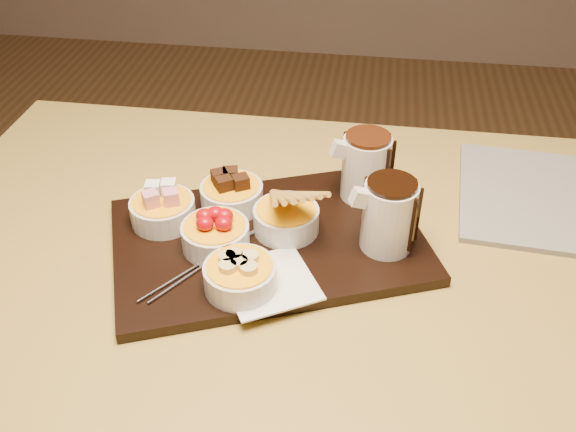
# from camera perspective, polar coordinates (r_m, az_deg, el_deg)

# --- Properties ---
(dining_table) EXTENTS (1.20, 0.80, 0.75)m
(dining_table) POSITION_cam_1_polar(r_m,az_deg,el_deg) (1.05, -0.00, -6.86)
(dining_table) COLOR #A0863B
(dining_table) RESTS_ON ground
(serving_board) EXTENTS (0.54, 0.45, 0.02)m
(serving_board) POSITION_cam_1_polar(r_m,az_deg,el_deg) (0.98, -1.74, -2.23)
(serving_board) COLOR black
(serving_board) RESTS_ON dining_table
(napkin) EXTENTS (0.16, 0.16, 0.00)m
(napkin) POSITION_cam_1_polar(r_m,az_deg,el_deg) (0.89, -1.68, -5.87)
(napkin) COLOR white
(napkin) RESTS_ON serving_board
(bowl_marshmallows) EXTENTS (0.10, 0.10, 0.04)m
(bowl_marshmallows) POSITION_cam_1_polar(r_m,az_deg,el_deg) (1.01, -11.05, 0.43)
(bowl_marshmallows) COLOR beige
(bowl_marshmallows) RESTS_ON serving_board
(bowl_cake) EXTENTS (0.10, 0.10, 0.04)m
(bowl_cake) POSITION_cam_1_polar(r_m,az_deg,el_deg) (1.02, -5.01, 1.78)
(bowl_cake) COLOR beige
(bowl_cake) RESTS_ON serving_board
(bowl_strawberries) EXTENTS (0.10, 0.10, 0.04)m
(bowl_strawberries) POSITION_cam_1_polar(r_m,az_deg,el_deg) (0.95, -6.46, -1.81)
(bowl_strawberries) COLOR beige
(bowl_strawberries) RESTS_ON serving_board
(bowl_biscotti) EXTENTS (0.10, 0.10, 0.04)m
(bowl_biscotti) POSITION_cam_1_polar(r_m,az_deg,el_deg) (0.97, -0.17, -0.33)
(bowl_biscotti) COLOR beige
(bowl_biscotti) RESTS_ON serving_board
(bowl_bananas) EXTENTS (0.10, 0.10, 0.04)m
(bowl_bananas) POSITION_cam_1_polar(r_m,az_deg,el_deg) (0.88, -4.27, -5.44)
(bowl_bananas) COLOR beige
(bowl_bananas) RESTS_ON serving_board
(pitcher_dark_chocolate) EXTENTS (0.10, 0.10, 0.11)m
(pitcher_dark_chocolate) POSITION_cam_1_polar(r_m,az_deg,el_deg) (0.93, 8.93, -0.04)
(pitcher_dark_chocolate) COLOR silver
(pitcher_dark_chocolate) RESTS_ON serving_board
(pitcher_milk_chocolate) EXTENTS (0.10, 0.10, 0.11)m
(pitcher_milk_chocolate) POSITION_cam_1_polar(r_m,az_deg,el_deg) (1.03, 6.93, 4.29)
(pitcher_milk_chocolate) COLOR silver
(pitcher_milk_chocolate) RESTS_ON serving_board
(fondue_skewers) EXTENTS (0.23, 0.18, 0.01)m
(fondue_skewers) POSITION_cam_1_polar(r_m,az_deg,el_deg) (0.94, -6.79, -3.57)
(fondue_skewers) COLOR silver
(fondue_skewers) RESTS_ON serving_board
(newspaper) EXTENTS (0.38, 0.31, 0.01)m
(newspaper) POSITION_cam_1_polar(r_m,az_deg,el_deg) (1.16, 23.85, 1.18)
(newspaper) COLOR beige
(newspaper) RESTS_ON dining_table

